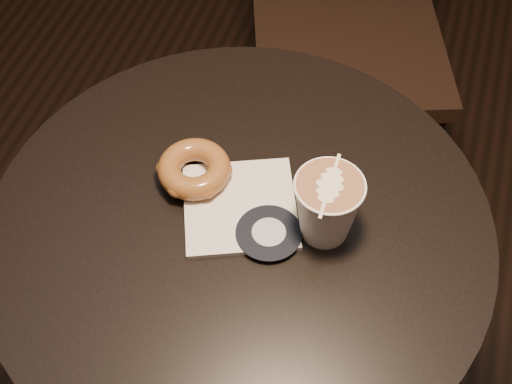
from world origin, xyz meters
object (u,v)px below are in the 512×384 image
doughnut (194,169)px  latte_cup (327,208)px  cafe_table (242,291)px  pastry_bag (240,206)px

doughnut → latte_cup: (0.20, -0.03, 0.03)m
cafe_table → pastry_bag: size_ratio=4.88×
doughnut → pastry_bag: bearing=-20.5°
pastry_bag → latte_cup: latte_cup is taller
cafe_table → pastry_bag: (-0.01, 0.02, 0.20)m
latte_cup → cafe_table: bearing=-169.7°
cafe_table → doughnut: (-0.08, 0.05, 0.22)m
doughnut → latte_cup: bearing=-8.5°
pastry_bag → doughnut: 0.08m
pastry_bag → latte_cup: 0.13m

